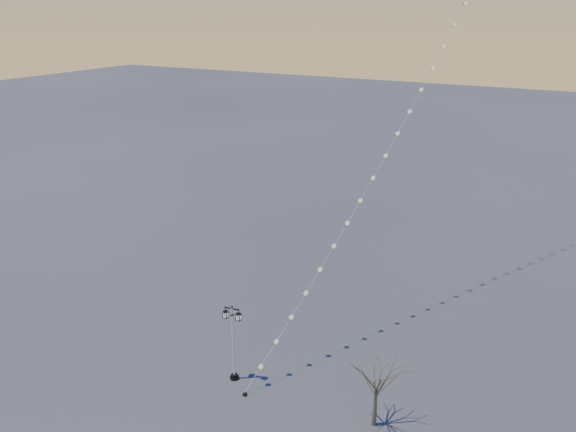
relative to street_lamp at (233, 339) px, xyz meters
The scene contains 4 objects.
ground 3.74m from the street_lamp, 25.09° to the right, with size 300.00×300.00×0.00m, color #414242.
street_lamp is the anchor object (origin of this frame).
bare_tree 9.08m from the street_lamp, ahead, with size 2.56×2.56×4.25m.
kite_train 25.82m from the street_lamp, 70.63° to the left, with size 10.24×38.60×40.81m.
Camera 1 is at (15.22, -23.97, 21.75)m, focal length 36.23 mm.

